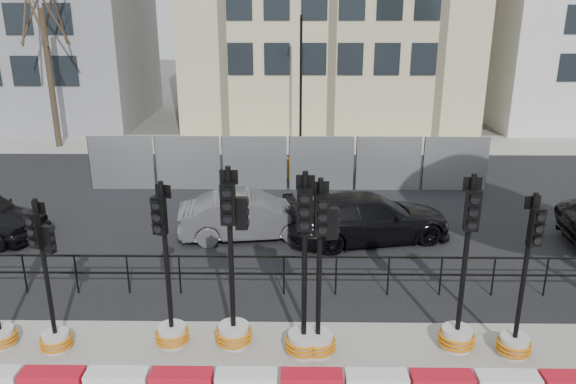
{
  "coord_description": "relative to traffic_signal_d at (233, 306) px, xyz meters",
  "views": [
    {
      "loc": [
        0.24,
        -10.41,
        6.42
      ],
      "look_at": [
        0.07,
        3.0,
        1.93
      ],
      "focal_mm": 35.0,
      "sensor_mm": 36.0,
      "label": 1
    }
  ],
  "objects": [
    {
      "name": "traffic_signal_b",
      "position": [
        -3.46,
        -0.21,
        -0.13
      ],
      "size": [
        0.62,
        0.62,
        3.13
      ],
      "rotation": [
        0.0,
        0.0,
        -0.35
      ],
      "color": "#B8B8B4",
      "rests_on": "ground"
    },
    {
      "name": "traffic_signal_f",
      "position": [
        1.65,
        -0.26,
        -0.03
      ],
      "size": [
        0.7,
        0.7,
        3.56
      ],
      "rotation": [
        0.0,
        0.0,
        0.15
      ],
      "color": "#B8B8B4",
      "rests_on": "ground"
    },
    {
      "name": "road",
      "position": [
        0.94,
        7.83,
        -0.86
      ],
      "size": [
        40.0,
        14.0,
        0.03
      ],
      "primitive_type": "cube",
      "color": "black",
      "rests_on": "ground"
    },
    {
      "name": "heras_fencing",
      "position": [
        0.93,
        10.63,
        -0.2
      ],
      "size": [
        14.33,
        1.72,
        2.0
      ],
      "color": "#999DA1",
      "rests_on": "ground"
    },
    {
      "name": "traffic_signal_h",
      "position": [
        5.4,
        -0.27,
        -0.2
      ],
      "size": [
        0.65,
        0.65,
        3.31
      ],
      "rotation": [
        0.0,
        0.0,
        0.24
      ],
      "color": "#B8B8B4",
      "rests_on": "ground"
    },
    {
      "name": "sidewalk_far",
      "position": [
        0.94,
        16.83,
        -0.87
      ],
      "size": [
        40.0,
        4.0,
        0.02
      ],
      "primitive_type": "cube",
      "color": "gray",
      "rests_on": "ground"
    },
    {
      "name": "traffic_signal_c",
      "position": [
        -1.24,
        -0.0,
        -0.18
      ],
      "size": [
        0.67,
        0.67,
        3.4
      ],
      "rotation": [
        0.0,
        0.0,
        -0.32
      ],
      "color": "#B8B8B4",
      "rests_on": "ground"
    },
    {
      "name": "traffic_signal_e",
      "position": [
        1.37,
        -0.27,
        -0.12
      ],
      "size": [
        0.72,
        0.72,
        3.68
      ],
      "rotation": [
        0.0,
        0.0,
        -0.06
      ],
      "color": "#B8B8B4",
      "rests_on": "ground"
    },
    {
      "name": "kerb_railing",
      "position": [
        0.94,
        2.03,
        -0.19
      ],
      "size": [
        18.0,
        0.04,
        1.0
      ],
      "color": "black",
      "rests_on": "ground"
    },
    {
      "name": "traffic_signal_d",
      "position": [
        0.0,
        0.0,
        0.0
      ],
      "size": [
        0.73,
        0.73,
        3.69
      ],
      "rotation": [
        0.0,
        0.0,
        -0.04
      ],
      "color": "#B8B8B4",
      "rests_on": "ground"
    },
    {
      "name": "ground",
      "position": [
        0.94,
        0.83,
        -0.88
      ],
      "size": [
        120.0,
        120.0,
        0.0
      ],
      "primitive_type": "plane",
      "color": "#51514C",
      "rests_on": "ground"
    },
    {
      "name": "lamp_post_far",
      "position": [
        1.44,
        15.81,
        2.34
      ],
      "size": [
        0.12,
        0.56,
        6.0
      ],
      "color": "black",
      "rests_on": "ground"
    },
    {
      "name": "traffic_signal_g",
      "position": [
        4.36,
        -0.06,
        -0.14
      ],
      "size": [
        0.71,
        0.71,
        3.59
      ],
      "rotation": [
        0.0,
        0.0,
        -0.08
      ],
      "color": "#B8B8B4",
      "rests_on": "ground"
    },
    {
      "name": "car_c",
      "position": [
        3.3,
        5.32,
        -0.2
      ],
      "size": [
        4.02,
        5.56,
        1.37
      ],
      "primitive_type": "imported",
      "rotation": [
        0.0,
        0.0,
        1.8
      ],
      "color": "black",
      "rests_on": "ground"
    },
    {
      "name": "car_b",
      "position": [
        -0.1,
        5.46,
        -0.21
      ],
      "size": [
        2.54,
        4.44,
        1.33
      ],
      "primitive_type": "imported",
      "rotation": [
        0.0,
        0.0,
        1.71
      ],
      "color": "#55555A",
      "rests_on": "ground"
    }
  ]
}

